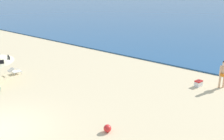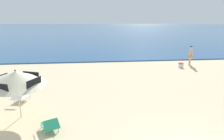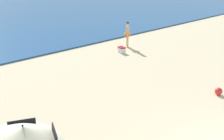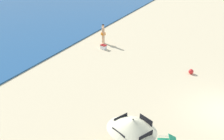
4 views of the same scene
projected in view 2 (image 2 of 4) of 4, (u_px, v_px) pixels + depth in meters
ocean_water at (92, 25)px, 403.48m from camera, size 800.00×800.00×0.10m
beach_umbrella_striped_main at (16, 78)px, 7.22m from camera, size 3.28×3.28×2.12m
lounge_chair_under_umbrella at (50, 125)px, 6.58m from camera, size 0.85×1.03×0.52m
lounge_chair_facing_sea at (21, 97)px, 9.02m from camera, size 0.68×0.97×0.52m
person_standing_near_shore at (191, 54)px, 16.87m from camera, size 0.44×0.44×1.79m
cooler_box at (181, 65)px, 16.24m from camera, size 0.44×0.55×0.43m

